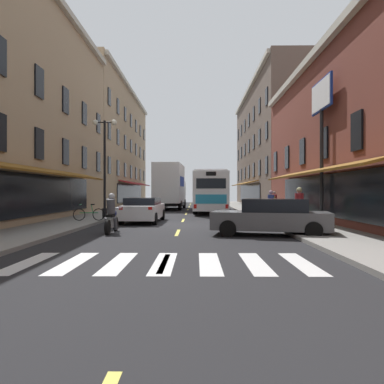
# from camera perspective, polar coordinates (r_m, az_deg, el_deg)

# --- Properties ---
(ground_plane) EXTENTS (34.80, 80.00, 0.10)m
(ground_plane) POSITION_cam_1_polar(r_m,az_deg,el_deg) (18.86, -1.73, -5.33)
(ground_plane) COLOR black
(lane_centre_dashes) EXTENTS (0.14, 73.90, 0.01)m
(lane_centre_dashes) POSITION_cam_1_polar(r_m,az_deg,el_deg) (18.61, -1.76, -5.24)
(lane_centre_dashes) COLOR #DBCC4C
(lane_centre_dashes) RESTS_ON ground
(crosswalk_near) EXTENTS (7.10, 2.80, 0.01)m
(crosswalk_near) POSITION_cam_1_polar(r_m,az_deg,el_deg) (8.96, -4.40, -11.00)
(crosswalk_near) COLOR silver
(crosswalk_near) RESTS_ON ground
(sidewalk_left) EXTENTS (3.00, 80.00, 0.14)m
(sidewalk_left) POSITION_cam_1_polar(r_m,az_deg,el_deg) (19.98, -18.94, -4.69)
(sidewalk_left) COLOR gray
(sidewalk_left) RESTS_ON ground
(sidewalk_right) EXTENTS (3.00, 80.00, 0.14)m
(sidewalk_right) POSITION_cam_1_polar(r_m,az_deg,el_deg) (19.52, 15.92, -4.80)
(sidewalk_right) COLOR gray
(sidewalk_right) RESTS_ON ground
(billboard_sign) EXTENTS (0.40, 2.74, 7.18)m
(billboard_sign) POSITION_cam_1_polar(r_m,az_deg,el_deg) (19.67, 19.63, 11.38)
(billboard_sign) COLOR black
(billboard_sign) RESTS_ON sidewalk_right
(transit_bus) EXTENTS (2.89, 11.68, 3.32)m
(transit_bus) POSITION_cam_1_polar(r_m,az_deg,el_deg) (30.95, 2.85, 0.09)
(transit_bus) COLOR silver
(transit_bus) RESTS_ON ground
(box_truck) EXTENTS (2.80, 8.11, 4.29)m
(box_truck) POSITION_cam_1_polar(r_m,az_deg,el_deg) (35.16, -3.42, 0.85)
(box_truck) COLOR white
(box_truck) RESTS_ON ground
(sedan_near) EXTENTS (4.78, 2.70, 1.44)m
(sedan_near) POSITION_cam_1_polar(r_m,az_deg,el_deg) (14.65, 12.31, -3.83)
(sedan_near) COLOR #515154
(sedan_near) RESTS_ON ground
(sedan_mid) EXTENTS (2.08, 4.79, 1.38)m
(sedan_mid) POSITION_cam_1_polar(r_m,az_deg,el_deg) (20.68, -7.61, -2.73)
(sedan_mid) COLOR silver
(sedan_mid) RESTS_ON ground
(sedan_far) EXTENTS (2.12, 4.61, 1.28)m
(sedan_far) POSITION_cam_1_polar(r_m,az_deg,el_deg) (45.87, -2.77, -1.26)
(sedan_far) COLOR black
(sedan_far) RESTS_ON ground
(motorcycle_rider) EXTENTS (0.62, 2.07, 1.66)m
(motorcycle_rider) POSITION_cam_1_polar(r_m,az_deg,el_deg) (15.47, -12.48, -3.70)
(motorcycle_rider) COLOR black
(motorcycle_rider) RESTS_ON ground
(bicycle_near) EXTENTS (1.71, 0.48, 0.91)m
(bicycle_near) POSITION_cam_1_polar(r_m,az_deg,el_deg) (20.67, -15.83, -3.33)
(bicycle_near) COLOR black
(bicycle_near) RESTS_ON sidewalk_left
(pedestrian_near) EXTENTS (0.46, 0.52, 1.66)m
(pedestrian_near) POSITION_cam_1_polar(r_m,az_deg,el_deg) (20.56, 12.29, -1.92)
(pedestrian_near) COLOR #4C4C51
(pedestrian_near) RESTS_ON sidewalk_right
(pedestrian_mid) EXTENTS (0.36, 0.36, 1.62)m
(pedestrian_mid) POSITION_cam_1_polar(r_m,az_deg,el_deg) (25.25, 12.76, -1.66)
(pedestrian_mid) COLOR #33663F
(pedestrian_mid) RESTS_ON sidewalk_right
(pedestrian_far) EXTENTS (0.36, 0.36, 1.77)m
(pedestrian_far) POSITION_cam_1_polar(r_m,az_deg,el_deg) (16.04, 16.45, -2.33)
(pedestrian_far) COLOR navy
(pedestrian_far) RESTS_ON sidewalk_right
(pedestrian_rear) EXTENTS (0.36, 0.36, 1.64)m
(pedestrian_rear) POSITION_cam_1_polar(r_m,az_deg,el_deg) (19.44, 16.50, -2.13)
(pedestrian_rear) COLOR #33663F
(pedestrian_rear) RESTS_ON sidewalk_right
(street_lamp_twin) EXTENTS (1.42, 0.32, 5.82)m
(street_lamp_twin) POSITION_cam_1_polar(r_m,az_deg,el_deg) (22.06, -13.52, 4.29)
(street_lamp_twin) COLOR black
(street_lamp_twin) RESTS_ON sidewalk_left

